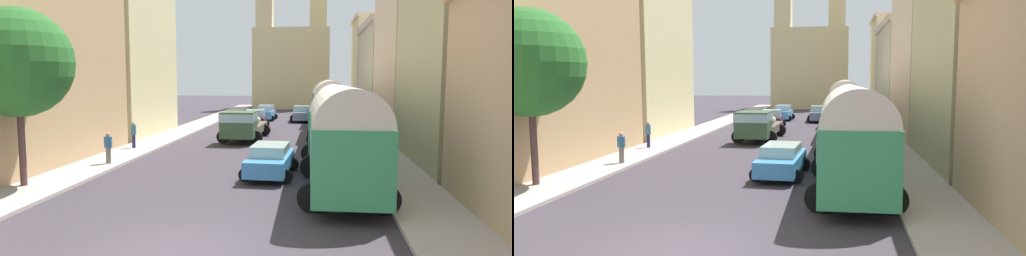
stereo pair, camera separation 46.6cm
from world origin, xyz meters
TOP-DOWN VIEW (x-y plane):
  - ground_plane at (0.00, 27.00)m, footprint 154.00×154.00m
  - sidewalk_left at (-7.25, 27.00)m, footprint 2.50×70.00m
  - sidewalk_right at (7.25, 27.00)m, footprint 2.50×70.00m
  - building_left_1 at (-11.13, 11.12)m, footprint 5.80×12.36m
  - building_left_2 at (-10.67, 23.10)m, footprint 4.77×10.18m
  - building_right_1 at (11.26, 13.53)m, footprint 5.53×10.59m
  - building_right_2 at (10.72, 24.69)m, footprint 4.44×11.26m
  - building_right_3 at (11.19, 37.81)m, footprint 5.91×14.20m
  - building_right_4 at (10.78, 50.74)m, footprint 5.02×10.00m
  - distant_church at (0.00, 56.66)m, footprint 10.84×6.16m
  - parked_bus_0 at (4.60, 6.50)m, footprint 3.40×8.48m
  - parked_bus_1 at (4.60, 15.50)m, footprint 3.53×9.04m
  - parked_bus_2 at (4.60, 24.50)m, footprint 3.24×8.32m
  - parked_bus_3 at (4.60, 33.50)m, footprint 3.47×8.23m
  - cargo_truck_0 at (-1.43, 20.54)m, footprint 3.22×7.28m
  - car_0 at (-1.62, 28.43)m, footprint 2.50×3.92m
  - car_1 at (-1.57, 36.77)m, footprint 2.26×3.98m
  - car_2 at (1.56, 9.29)m, footprint 2.45×4.46m
  - car_3 at (2.17, 35.55)m, footprint 2.46×4.08m
  - pedestrian_0 at (-7.44, 15.66)m, footprint 0.37×0.37m
  - pedestrian_1 at (-6.68, 10.56)m, footprint 0.55×0.55m
  - roadside_tree_0 at (-7.90, 5.61)m, footprint 4.24×4.24m

SIDE VIEW (x-z plane):
  - ground_plane at x=0.00m, z-range 0.00..0.00m
  - sidewalk_left at x=-7.25m, z-range 0.00..0.14m
  - sidewalk_right at x=7.25m, z-range 0.00..0.14m
  - car_2 at x=1.56m, z-range 0.02..1.46m
  - car_1 at x=-1.57m, z-range -0.01..1.59m
  - car_3 at x=2.17m, z-range 0.00..1.61m
  - car_0 at x=-1.62m, z-range -0.01..1.66m
  - pedestrian_1 at x=-6.68m, z-range 0.11..1.81m
  - pedestrian_0 at x=-7.44m, z-range 0.13..1.88m
  - cargo_truck_0 at x=-1.43m, z-range 0.07..2.24m
  - parked_bus_1 at x=4.60m, z-range 0.18..4.16m
  - parked_bus_0 at x=4.60m, z-range 0.20..4.28m
  - parked_bus_3 at x=4.60m, z-range 0.23..4.45m
  - parked_bus_2 at x=4.60m, z-range 0.25..4.46m
  - roadside_tree_0 at x=-7.90m, z-range 1.42..8.51m
  - building_right_3 at x=11.19m, z-range 0.03..10.03m
  - building_left_1 at x=-11.13m, z-range 0.03..11.16m
  - building_right_1 at x=11.26m, z-range 0.00..12.08m
  - building_right_4 at x=10.78m, z-range 0.02..12.18m
  - building_left_2 at x=-10.67m, z-range 0.03..12.24m
  - building_right_2 at x=10.72m, z-range 0.00..12.41m
  - distant_church at x=0.00m, z-range -2.76..15.96m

